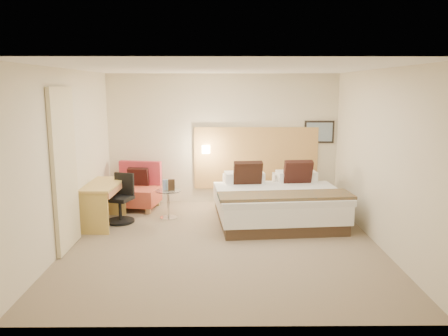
{
  "coord_description": "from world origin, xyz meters",
  "views": [
    {
      "loc": [
        -0.05,
        -6.61,
        2.42
      ],
      "look_at": [
        0.01,
        0.52,
        1.1
      ],
      "focal_mm": 35.0,
      "sensor_mm": 36.0,
      "label": 1
    }
  ],
  "objects_px": {
    "bed": "(276,202)",
    "side_table": "(169,203)",
    "lounge_chair": "(137,190)",
    "desk_chair": "(121,203)",
    "desk": "(104,192)"
  },
  "relations": [
    {
      "from": "bed",
      "to": "lounge_chair",
      "type": "xyz_separation_m",
      "value": [
        -2.71,
        0.85,
        0.02
      ]
    },
    {
      "from": "desk_chair",
      "to": "bed",
      "type": "bearing_deg",
      "value": 1.94
    },
    {
      "from": "desk",
      "to": "desk_chair",
      "type": "relative_size",
      "value": 1.39
    },
    {
      "from": "desk",
      "to": "lounge_chair",
      "type": "bearing_deg",
      "value": 70.99
    },
    {
      "from": "bed",
      "to": "desk",
      "type": "bearing_deg",
      "value": -175.71
    },
    {
      "from": "bed",
      "to": "desk_chair",
      "type": "bearing_deg",
      "value": -178.06
    },
    {
      "from": "lounge_chair",
      "to": "desk_chair",
      "type": "relative_size",
      "value": 1.12
    },
    {
      "from": "desk",
      "to": "bed",
      "type": "bearing_deg",
      "value": 4.29
    },
    {
      "from": "lounge_chair",
      "to": "desk_chair",
      "type": "xyz_separation_m",
      "value": [
        -0.11,
        -0.94,
        -0.01
      ]
    },
    {
      "from": "bed",
      "to": "side_table",
      "type": "height_order",
      "value": "bed"
    },
    {
      "from": "side_table",
      "to": "desk",
      "type": "xyz_separation_m",
      "value": [
        -1.09,
        -0.36,
        0.29
      ]
    },
    {
      "from": "side_table",
      "to": "desk_chair",
      "type": "relative_size",
      "value": 0.61
    },
    {
      "from": "bed",
      "to": "lounge_chair",
      "type": "distance_m",
      "value": 2.84
    },
    {
      "from": "bed",
      "to": "lounge_chair",
      "type": "height_order",
      "value": "bed"
    },
    {
      "from": "lounge_chair",
      "to": "desk",
      "type": "distance_m",
      "value": 1.16
    }
  ]
}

